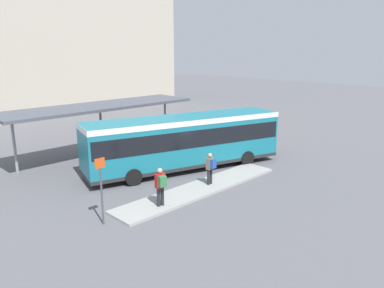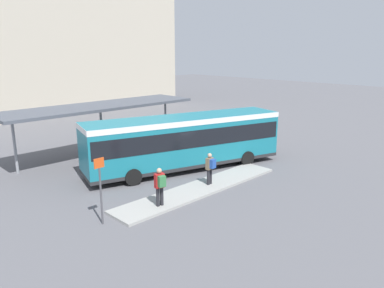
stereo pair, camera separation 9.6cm
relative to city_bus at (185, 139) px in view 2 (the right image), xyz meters
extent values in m
plane|color=#5B5B60|center=(-0.01, 0.00, -1.84)|extent=(120.00, 120.00, 0.00)
cube|color=#9E9E99|center=(-1.76, -3.02, -1.78)|extent=(10.10, 1.80, 0.12)
cube|color=#197284|center=(-0.01, 0.00, -0.09)|extent=(11.98, 5.71, 2.79)
cube|color=white|center=(-0.01, 0.00, 1.15)|extent=(12.01, 5.73, 0.30)
cube|color=black|center=(-0.01, 0.00, 0.24)|extent=(11.77, 5.67, 0.98)
cube|color=black|center=(5.61, -1.65, 0.24)|extent=(0.72, 2.23, 1.07)
cube|color=#28282B|center=(-0.01, 0.00, -1.39)|extent=(12.00, 5.72, 0.20)
cylinder|color=black|center=(3.83, 0.13, -1.39)|extent=(0.95, 0.52, 0.90)
cylinder|color=black|center=(3.15, -2.17, -1.39)|extent=(0.95, 0.52, 0.90)
cylinder|color=black|center=(-3.17, 2.18, -1.39)|extent=(0.95, 0.52, 0.90)
cylinder|color=black|center=(-3.84, -0.12, -1.39)|extent=(0.95, 0.52, 0.90)
cylinder|color=#232328|center=(-4.80, -3.32, -1.29)|extent=(0.16, 0.16, 0.86)
cylinder|color=#232328|center=(-4.61, -3.36, -1.29)|extent=(0.16, 0.16, 0.86)
cube|color=#B21E1E|center=(-4.70, -3.34, -0.54)|extent=(0.47, 0.31, 0.64)
cube|color=#337542|center=(-4.75, -3.56, -0.50)|extent=(0.36, 0.27, 0.49)
sphere|color=tan|center=(-4.70, -3.34, -0.07)|extent=(0.23, 0.23, 0.23)
cylinder|color=#232328|center=(-1.22, -3.03, -1.31)|extent=(0.15, 0.15, 0.81)
cylinder|color=#232328|center=(-1.03, -3.02, -1.31)|extent=(0.15, 0.15, 0.81)
cube|color=#7A664C|center=(-1.12, -3.03, -0.60)|extent=(0.42, 0.25, 0.61)
cube|color=#234CA3|center=(-1.11, -3.24, -0.57)|extent=(0.32, 0.22, 0.46)
sphere|color=tan|center=(-1.12, -3.03, -0.16)|extent=(0.22, 0.22, 0.22)
torus|color=black|center=(9.26, 3.36, -1.49)|extent=(0.12, 0.70, 0.70)
torus|color=black|center=(9.36, 2.43, -1.49)|extent=(0.12, 0.70, 0.70)
cylinder|color=black|center=(9.31, 2.90, -1.27)|extent=(0.11, 0.74, 0.04)
cylinder|color=black|center=(9.33, 2.73, -1.32)|extent=(0.04, 0.04, 0.34)
cube|color=black|center=(9.33, 2.73, -1.15)|extent=(0.09, 0.19, 0.04)
cylinder|color=black|center=(9.27, 3.27, -1.19)|extent=(0.48, 0.08, 0.03)
torus|color=black|center=(9.32, 4.04, -1.52)|extent=(0.06, 0.65, 0.65)
torus|color=black|center=(9.34, 3.16, -1.52)|extent=(0.06, 0.65, 0.65)
cylinder|color=gold|center=(9.33, 3.60, -1.30)|extent=(0.05, 0.69, 0.04)
cylinder|color=gold|center=(9.34, 3.44, -1.36)|extent=(0.04, 0.04, 0.32)
cube|color=black|center=(9.34, 3.44, -1.20)|extent=(0.07, 0.18, 0.04)
cylinder|color=gold|center=(9.33, 3.95, -1.23)|extent=(0.48, 0.04, 0.03)
torus|color=black|center=(9.71, 4.82, -1.46)|extent=(0.08, 0.76, 0.76)
torus|color=black|center=(9.67, 3.79, -1.46)|extent=(0.08, 0.76, 0.76)
cylinder|color=orange|center=(9.69, 4.31, -1.21)|extent=(0.07, 0.81, 0.04)
cylinder|color=orange|center=(9.68, 4.12, -1.27)|extent=(0.04, 0.04, 0.38)
cube|color=black|center=(9.68, 4.12, -1.08)|extent=(0.08, 0.18, 0.04)
cylinder|color=orange|center=(9.70, 4.72, -1.12)|extent=(0.48, 0.05, 0.03)
torus|color=black|center=(9.76, 5.52, -1.47)|extent=(0.07, 0.75, 0.75)
torus|color=black|center=(9.78, 4.50, -1.47)|extent=(0.07, 0.75, 0.75)
cylinder|color=#287F3D|center=(9.77, 5.01, -1.22)|extent=(0.06, 0.79, 0.04)
cylinder|color=#287F3D|center=(9.78, 4.83, -1.28)|extent=(0.04, 0.04, 0.37)
cube|color=black|center=(9.78, 4.83, -1.10)|extent=(0.07, 0.18, 0.04)
cylinder|color=#287F3D|center=(9.76, 5.42, -1.14)|extent=(0.48, 0.04, 0.03)
cube|color=#4C515B|center=(-1.90, 6.06, 1.46)|extent=(13.09, 3.48, 0.18)
cylinder|color=gray|center=(-7.46, 6.06, -0.24)|extent=(0.16, 0.16, 3.20)
cylinder|color=gray|center=(3.67, 6.06, -0.24)|extent=(0.16, 0.16, 3.20)
cylinder|color=gray|center=(-1.90, 6.06, -0.24)|extent=(0.16, 0.16, 3.20)
cylinder|color=slate|center=(3.19, 3.39, -1.56)|extent=(0.68, 0.68, 0.55)
sphere|color=#337F38|center=(3.19, 3.39, -0.99)|extent=(0.78, 0.78, 0.78)
cylinder|color=#4C4C51|center=(-7.38, -2.92, -0.64)|extent=(0.08, 0.08, 2.40)
cube|color=#D84C19|center=(-7.38, -2.92, 0.76)|extent=(0.44, 0.03, 0.40)
cube|color=#BCB29E|center=(3.78, 27.57, 6.27)|extent=(29.58, 12.07, 16.22)
camera|label=1|loc=(-14.63, -15.39, 5.11)|focal=35.00mm
camera|label=2|loc=(-14.56, -15.46, 5.11)|focal=35.00mm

